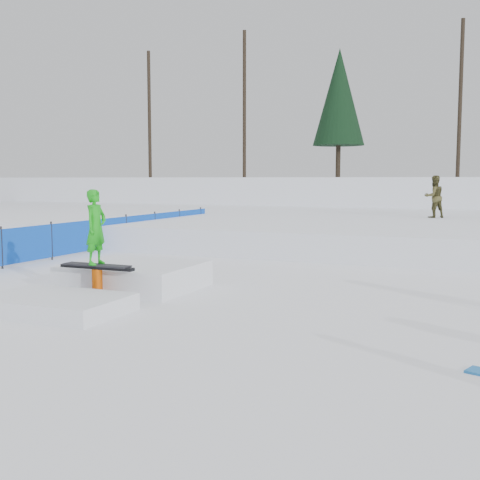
% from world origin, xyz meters
% --- Properties ---
extents(ground, '(120.00, 120.00, 0.00)m').
position_xyz_m(ground, '(0.00, 0.00, 0.00)').
color(ground, white).
extents(snow_berm, '(60.00, 14.00, 2.40)m').
position_xyz_m(snow_berm, '(0.00, 30.00, 1.20)').
color(snow_berm, white).
rests_on(snow_berm, ground).
extents(snow_midrise, '(50.00, 18.00, 0.80)m').
position_xyz_m(snow_midrise, '(0.00, 16.00, 0.40)').
color(snow_midrise, white).
rests_on(snow_midrise, ground).
extents(safety_fence, '(0.05, 16.00, 1.10)m').
position_xyz_m(safety_fence, '(-6.50, 6.60, 0.55)').
color(safety_fence, '#0C45BB').
rests_on(safety_fence, ground).
extents(walker_olive, '(1.01, 0.98, 1.64)m').
position_xyz_m(walker_olive, '(2.98, 15.52, 1.62)').
color(walker_olive, '#44401F').
rests_on(walker_olive, snow_midrise).
extents(jib_rail_feature, '(2.60, 4.40, 2.11)m').
position_xyz_m(jib_rail_feature, '(-1.80, 1.01, 0.30)').
color(jib_rail_feature, white).
rests_on(jib_rail_feature, ground).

